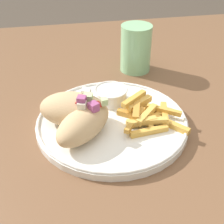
{
  "coord_description": "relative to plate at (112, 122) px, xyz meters",
  "views": [
    {
      "loc": [
        -0.11,
        -0.53,
        1.12
      ],
      "look_at": [
        -0.02,
        -0.04,
        0.77
      ],
      "focal_mm": 50.0,
      "sensor_mm": 36.0,
      "label": 1
    }
  ],
  "objects": [
    {
      "name": "table",
      "position": [
        0.02,
        0.04,
        -0.09
      ],
      "size": [
        1.17,
        1.17,
        0.74
      ],
      "color": "brown",
      "rests_on": "ground_plane"
    },
    {
      "name": "plate",
      "position": [
        0.0,
        0.0,
        0.0
      ],
      "size": [
        0.3,
        0.3,
        0.02
      ],
      "color": "white",
      "rests_on": "table"
    },
    {
      "name": "pita_sandwich_near",
      "position": [
        -0.06,
        -0.04,
        0.03
      ],
      "size": [
        0.14,
        0.14,
        0.07
      ],
      "rotation": [
        0.0,
        0.0,
        0.83
      ],
      "color": "tan",
      "rests_on": "plate"
    },
    {
      "name": "pita_sandwich_far",
      "position": [
        -0.07,
        0.01,
        0.04
      ],
      "size": [
        0.15,
        0.12,
        0.07
      ],
      "rotation": [
        0.0,
        0.0,
        -0.33
      ],
      "color": "tan",
      "rests_on": "plate"
    },
    {
      "name": "fries_pile",
      "position": [
        0.07,
        -0.01,
        0.02
      ],
      "size": [
        0.13,
        0.13,
        0.03
      ],
      "color": "#E5B251",
      "rests_on": "plate"
    },
    {
      "name": "sauce_ramekin",
      "position": [
        0.01,
        0.07,
        0.02
      ],
      "size": [
        0.07,
        0.07,
        0.03
      ],
      "color": "white",
      "rests_on": "plate"
    },
    {
      "name": "water_glass",
      "position": [
        0.11,
        0.23,
        0.04
      ],
      "size": [
        0.08,
        0.08,
        0.12
      ],
      "color": "#8CCC93",
      "rests_on": "table"
    }
  ]
}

